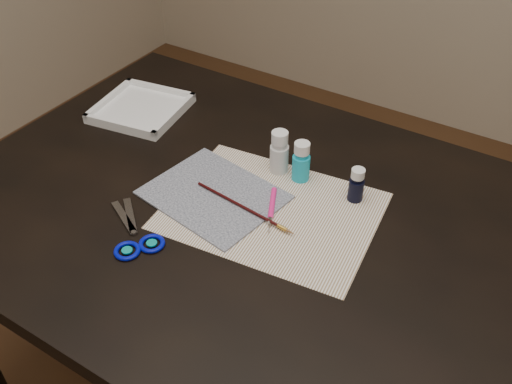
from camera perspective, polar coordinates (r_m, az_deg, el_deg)
The scene contains 10 objects.
table at distance 1.44m, azimuth -0.00°, elevation -13.19°, with size 1.30×0.90×0.75m, color black.
paper at distance 1.16m, azimuth 1.57°, elevation -1.87°, with size 0.42×0.32×0.00m, color white.
canvas at distance 1.20m, azimuth -4.27°, elevation -0.28°, with size 0.27×0.21×0.00m, color black.
paint_bottle_white at distance 1.24m, azimuth 2.35°, elevation 4.02°, with size 0.04×0.04×0.10m, color silver.
paint_bottle_cyan at distance 1.22m, azimuth 4.54°, elevation 3.06°, with size 0.04×0.04×0.09m, color #16B1D1.
paint_bottle_navy at distance 1.18m, azimuth 10.01°, elevation 0.71°, with size 0.03×0.03×0.08m, color black.
paintbrush at distance 1.15m, azimuth -1.15°, elevation -1.58°, with size 0.25×0.01×0.01m, color black, non-canonical shape.
craft_knife at distance 1.15m, azimuth 1.54°, elevation -1.87°, with size 0.14×0.01×0.01m, color #FB2085, non-canonical shape.
scissors at distance 1.14m, azimuth -12.71°, elevation -3.53°, with size 0.20×0.10×0.01m, color silver, non-canonical shape.
palette_tray at distance 1.49m, azimuth -11.42°, elevation 8.25°, with size 0.21×0.21×0.02m, color white.
Camera 1 is at (0.46, -0.74, 1.52)m, focal length 40.00 mm.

